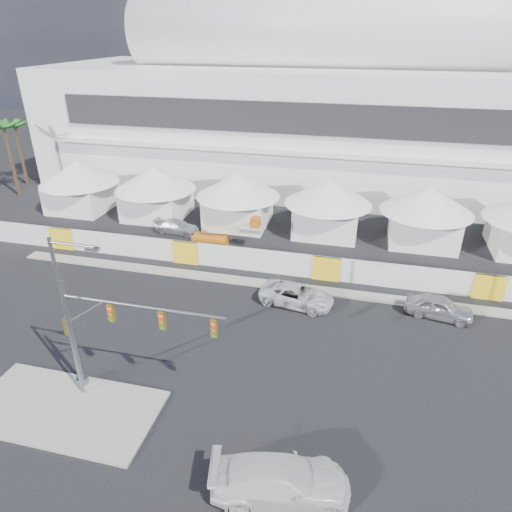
% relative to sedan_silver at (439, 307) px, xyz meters
% --- Properties ---
extents(ground, '(160.00, 160.00, 0.00)m').
position_rel_sedan_silver_xyz_m(ground, '(-14.23, -11.08, -0.77)').
color(ground, black).
rests_on(ground, ground).
extents(median_island, '(10.00, 5.00, 0.15)m').
position_rel_sedan_silver_xyz_m(median_island, '(-20.23, -14.08, -0.70)').
color(median_island, gray).
rests_on(median_island, ground).
extents(stadium, '(80.00, 24.80, 21.98)m').
position_rel_sedan_silver_xyz_m(stadium, '(-5.52, 30.43, 8.68)').
color(stadium, silver).
rests_on(stadium, ground).
extents(tent_row, '(53.40, 8.40, 5.40)m').
position_rel_sedan_silver_xyz_m(tent_row, '(-13.73, 12.92, 2.37)').
color(tent_row, silver).
rests_on(tent_row, ground).
extents(hoarding_fence, '(70.00, 0.25, 2.00)m').
position_rel_sedan_silver_xyz_m(hoarding_fence, '(-8.23, 3.42, 0.23)').
color(hoarding_fence, silver).
rests_on(hoarding_fence, ground).
extents(palm_cluster, '(10.60, 10.60, 8.55)m').
position_rel_sedan_silver_xyz_m(palm_cluster, '(-47.69, 18.43, 6.11)').
color(palm_cluster, '#47331E').
rests_on(palm_cluster, ground).
extents(sedan_silver, '(2.51, 4.78, 1.55)m').
position_rel_sedan_silver_xyz_m(sedan_silver, '(0.00, 0.00, 0.00)').
color(sedan_silver, silver).
rests_on(sedan_silver, ground).
extents(pickup_curb, '(3.28, 5.71, 1.50)m').
position_rel_sedan_silver_xyz_m(pickup_curb, '(-9.91, -0.78, -0.03)').
color(pickup_curb, silver).
rests_on(pickup_curb, ground).
extents(pickup_near, '(3.67, 6.42, 1.75)m').
position_rel_sedan_silver_xyz_m(pickup_near, '(-8.13, -16.04, 0.10)').
color(pickup_near, silver).
rests_on(pickup_near, ground).
extents(lot_car_c, '(2.15, 4.58, 1.29)m').
position_rel_sedan_silver_xyz_m(lot_car_c, '(-23.50, 9.23, -0.13)').
color(lot_car_c, silver).
rests_on(lot_car_c, ground).
extents(traffic_mast, '(9.06, 0.65, 6.68)m').
position_rel_sedan_silver_xyz_m(traffic_mast, '(-18.30, -12.11, 3.12)').
color(traffic_mast, slate).
rests_on(traffic_mast, median_island).
extents(streetlight_median, '(2.61, 0.26, 9.42)m').
position_rel_sedan_silver_xyz_m(streetlight_median, '(-19.64, -12.77, 4.78)').
color(streetlight_median, slate).
rests_on(streetlight_median, median_island).
extents(boom_lift, '(6.30, 1.46, 3.21)m').
position_rel_sedan_silver_xyz_m(boom_lift, '(-18.71, 7.20, 0.09)').
color(boom_lift, '#B95D11').
rests_on(boom_lift, ground).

